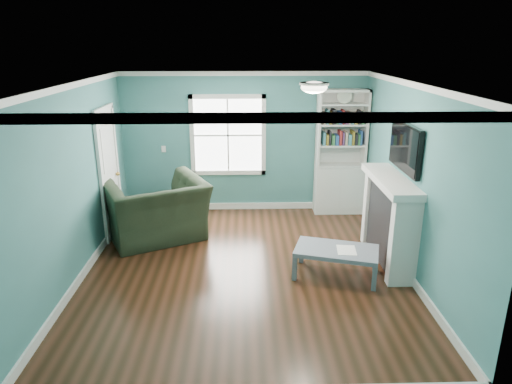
{
  "coord_description": "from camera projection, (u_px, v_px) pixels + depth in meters",
  "views": [
    {
      "loc": [
        -0.01,
        -5.85,
        3.1
      ],
      "look_at": [
        0.16,
        0.4,
        1.03
      ],
      "focal_mm": 32.0,
      "sensor_mm": 36.0,
      "label": 1
    }
  ],
  "objects": [
    {
      "name": "ceiling_fixture",
      "position": [
        314.0,
        87.0,
        5.84
      ],
      "size": [
        0.38,
        0.38,
        0.15
      ],
      "color": "white",
      "rests_on": "room_walls"
    },
    {
      "name": "room_walls",
      "position": [
        245.0,
        162.0,
        6.03
      ],
      "size": [
        5.0,
        5.0,
        5.0
      ],
      "color": "#387071",
      "rests_on": "ground"
    },
    {
      "name": "paper_sheet",
      "position": [
        346.0,
        250.0,
        6.19
      ],
      "size": [
        0.28,
        0.35,
        0.0
      ],
      "primitive_type": "cube",
      "rotation": [
        0.0,
        0.0,
        -0.11
      ],
      "color": "white",
      "rests_on": "coffee_table"
    },
    {
      "name": "bookshelf",
      "position": [
        340.0,
        165.0,
        8.46
      ],
      "size": [
        0.9,
        0.35,
        2.31
      ],
      "color": "silver",
      "rests_on": "ground"
    },
    {
      "name": "door",
      "position": [
        109.0,
        172.0,
        7.46
      ],
      "size": [
        0.12,
        0.98,
        2.17
      ],
      "color": "silver",
      "rests_on": "ground"
    },
    {
      "name": "coffee_table",
      "position": [
        336.0,
        252.0,
        6.25
      ],
      "size": [
        1.24,
        0.9,
        0.4
      ],
      "rotation": [
        0.0,
        0.0,
        -0.29
      ],
      "color": "#555D66",
      "rests_on": "ground"
    },
    {
      "name": "fireplace",
      "position": [
        389.0,
        221.0,
        6.57
      ],
      "size": [
        0.44,
        1.58,
        1.3
      ],
      "color": "black",
      "rests_on": "ground"
    },
    {
      "name": "light_switch",
      "position": [
        164.0,
        149.0,
        8.47
      ],
      "size": [
        0.08,
        0.01,
        0.12
      ],
      "primitive_type": "cube",
      "color": "white",
      "rests_on": "room_walls"
    },
    {
      "name": "tv",
      "position": [
        405.0,
        147.0,
        6.23
      ],
      "size": [
        0.06,
        1.1,
        0.65
      ],
      "primitive_type": "cube",
      "color": "black",
      "rests_on": "fireplace"
    },
    {
      "name": "window",
      "position": [
        228.0,
        135.0,
        8.42
      ],
      "size": [
        1.4,
        0.06,
        1.5
      ],
      "color": "white",
      "rests_on": "room_walls"
    },
    {
      "name": "recliner",
      "position": [
        155.0,
        200.0,
        7.37
      ],
      "size": [
        1.79,
        1.55,
        1.32
      ],
      "primitive_type": "imported",
      "rotation": [
        0.0,
        0.0,
        -2.68
      ],
      "color": "black",
      "rests_on": "ground"
    },
    {
      "name": "floor",
      "position": [
        245.0,
        269.0,
        6.52
      ],
      "size": [
        5.0,
        5.0,
        0.0
      ],
      "primitive_type": "plane",
      "color": "black",
      "rests_on": "ground"
    },
    {
      "name": "trim",
      "position": [
        245.0,
        187.0,
        6.14
      ],
      "size": [
        4.5,
        5.0,
        2.6
      ],
      "color": "white",
      "rests_on": "ground"
    }
  ]
}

